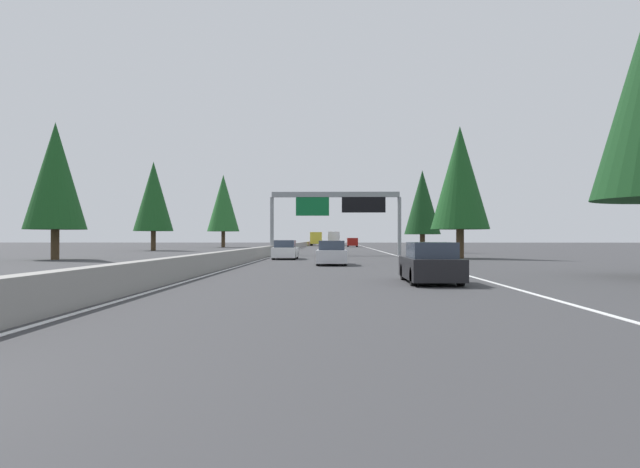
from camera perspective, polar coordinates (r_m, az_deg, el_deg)
The scene contains 16 objects.
ground_plane at distance 65.01m, azimuth -3.67°, elevation -1.84°, with size 320.00×320.00×0.00m, color #38383A.
median_barrier at distance 84.95m, azimuth -2.67°, elevation -1.21°, with size 180.00×0.56×0.90m, color gray.
shoulder_stripe_right at distance 74.96m, azimuth 5.83°, elevation -1.65°, with size 160.00×0.16×0.01m, color silver.
shoulder_stripe_median at distance 74.95m, azimuth -2.80°, elevation -1.65°, with size 160.00×0.16×0.01m, color silver.
sign_gantry_overhead at distance 56.67m, azimuth 1.69°, elevation 2.85°, with size 0.50×12.68×6.10m.
sedan_far_left at distance 21.57m, azimuth 10.69°, elevation -2.88°, with size 4.40×1.80×1.47m.
sedan_distant_a at distance 35.68m, azimuth 1.15°, elevation -1.91°, with size 4.40×1.80×1.47m.
sedan_mid_left at distance 45.57m, azimuth -3.38°, elevation -1.59°, with size 4.40×1.80×1.47m.
bus_far_center at distance 133.96m, azimuth 1.36°, elevation -0.38°, with size 11.50×2.55×3.10m.
box_truck_near_right at distance 127.87m, azimuth -0.37°, elevation -0.43°, with size 8.50×2.40×2.95m.
minivan_distant_b at distance 111.23m, azimuth 3.16°, elevation -0.77°, with size 5.00×1.95×1.69m.
conifer_right_near at distance 48.68m, azimuth 13.44°, elevation 5.33°, with size 4.69×4.69×10.67m.
conifer_right_mid at distance 68.47m, azimuth 9.91°, elevation 3.04°, with size 4.16×4.16×9.46m.
conifer_left_near at distance 48.85m, azimuth -24.32°, elevation 5.15°, with size 4.58×4.58×10.41m.
conifer_left_mid at distance 80.10m, azimuth -15.87°, elevation 3.53°, with size 5.15×5.15×11.70m.
conifer_left_far at distance 106.98m, azimuth -9.38°, elevation 2.98°, with size 5.76×5.76×13.08m.
Camera 1 is at (-4.73, -5.79, 1.61)m, focal length 32.94 mm.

